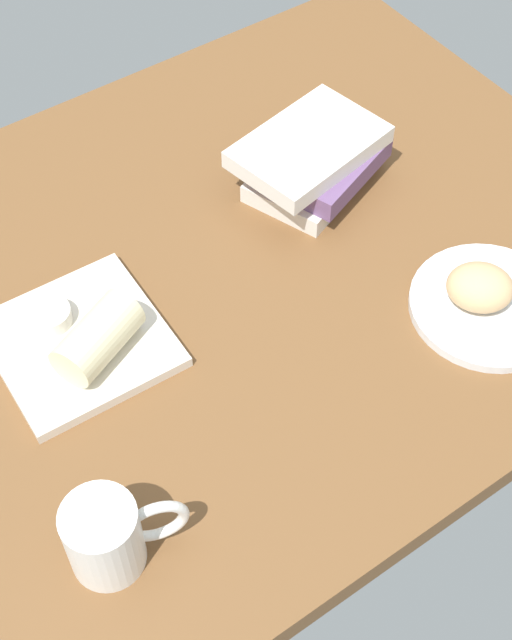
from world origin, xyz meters
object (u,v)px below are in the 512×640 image
Objects in this scene: scone_pastry at (480,287)px; coffee_mug at (108,536)px; sauce_cup at (50,315)px; book_stack at (314,160)px; square_plate at (80,342)px; breakfast_wrap at (98,338)px; round_plate at (488,306)px.

coffee_mug reaches higher than scone_pastry.
book_stack is (-44.35, -2.30, 1.87)cm from sauce_cup.
book_stack reaches higher than sauce_cup.
book_stack is (3.30, -31.27, 0.43)cm from scone_pastry.
book_stack is at bearing -170.98° from square_plate.
square_plate is 5.17cm from sauce_cup.
square_plate is 1.59× the size of coffee_mug.
coffee_mug reaches higher than sauce_cup.
breakfast_wrap is (-1.28, 3.59, 3.86)cm from square_plate.
round_plate is 2.40× the size of scone_pastry.
square_plate is 1.82× the size of breakfast_wrap.
square_plate is at bearing 176.20° from breakfast_wrap.
book_stack is (-42.75, -6.79, 3.87)cm from square_plate.
sauce_cup is (48.96, -30.16, 2.10)cm from round_plate.
square_plate is at bearing -28.46° from round_plate.
book_stack reaches higher than square_plate.
breakfast_wrap is (44.77, -20.89, 0.43)cm from scone_pastry.
round_plate is at bearing 40.98° from breakfast_wrap.
square_plate is at bearing -111.15° from coffee_mug.
round_plate is 0.87× the size of book_stack.
square_plate is 43.45cm from book_stack.
scone_pastry reaches higher than round_plate.
square_plate reaches higher than round_plate.
scone_pastry is at bearing 41.56° from breakfast_wrap.
book_stack is 63.48cm from coffee_mug.
coffee_mug reaches higher than square_plate.
coffee_mug is at bearing 32.73° from book_stack.
breakfast_wrap is at bearing 109.62° from square_plate.
scone_pastry is at bearing 96.03° from book_stack.
coffee_mug is (53.40, 34.32, 0.48)cm from book_stack.
sauce_cup is (47.65, -28.98, -1.44)cm from scone_pastry.
square_plate is 5.43cm from breakfast_wrap.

